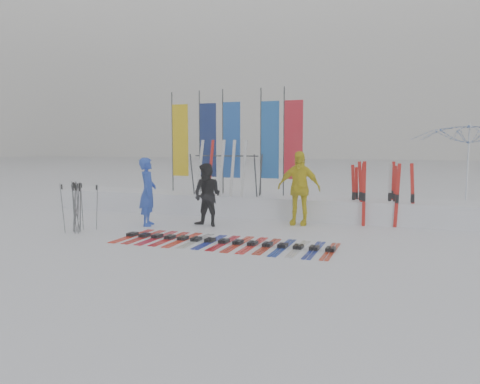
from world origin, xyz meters
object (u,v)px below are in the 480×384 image
at_px(tent_canopy, 469,171).
at_px(ski_row, 224,242).
at_px(person_black, 207,195).
at_px(person_yellow, 299,188).
at_px(person_blue, 148,192).
at_px(ski_rack, 226,169).

xyz_separation_m(tent_canopy, ski_row, (-5.25, -5.06, -1.36)).
xyz_separation_m(person_black, tent_canopy, (6.44, 3.24, 0.58)).
distance_m(person_black, person_yellow, 2.41).
relative_size(person_blue, person_yellow, 0.91).
distance_m(person_blue, person_yellow, 3.96).
bearing_deg(person_yellow, person_blue, -158.02).
bearing_deg(person_black, person_yellow, 36.04).
xyz_separation_m(person_yellow, ski_rack, (-2.40, 0.87, 0.41)).
relative_size(tent_canopy, ski_rack, 1.52).
relative_size(person_black, ski_rack, 0.80).
bearing_deg(person_black, ski_rack, 107.11).
relative_size(person_yellow, ski_row, 0.41).
bearing_deg(person_black, person_blue, -153.94).
distance_m(person_blue, tent_canopy, 8.76).
height_order(person_black, person_yellow, person_yellow).
relative_size(tent_canopy, ski_row, 0.65).
bearing_deg(ski_rack, person_blue, -118.46).
height_order(person_yellow, ski_row, person_yellow).
xyz_separation_m(person_yellow, ski_row, (-0.98, -2.87, -0.94)).
xyz_separation_m(person_blue, tent_canopy, (7.94, 3.66, 0.50)).
bearing_deg(person_yellow, person_black, -154.10).
bearing_deg(ski_row, person_yellow, 71.19).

